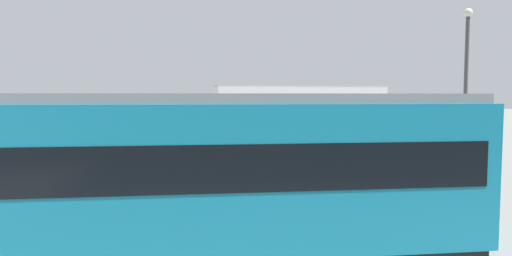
{
  "coord_description": "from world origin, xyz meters",
  "views": [
    {
      "loc": [
        4.72,
        26.03,
        3.36
      ],
      "look_at": [
        0.39,
        4.89,
        1.8
      ],
      "focal_mm": 31.64,
      "sensor_mm": 36.0,
      "label": 1
    }
  ],
  "objects_px": {
    "double_decker_bus": "(300,115)",
    "street_lamp": "(466,79)",
    "pedestrian_near_railing": "(210,141)",
    "info_sign": "(166,132)",
    "pedestrian_crossing": "(234,148)",
    "tram_yellow": "(109,174)"
  },
  "relations": [
    {
      "from": "double_decker_bus",
      "to": "street_lamp",
      "type": "distance_m",
      "value": 13.05
    },
    {
      "from": "pedestrian_near_railing",
      "to": "street_lamp",
      "type": "distance_m",
      "value": 12.19
    },
    {
      "from": "pedestrian_near_railing",
      "to": "info_sign",
      "type": "relative_size",
      "value": 0.77
    },
    {
      "from": "pedestrian_crossing",
      "to": "double_decker_bus",
      "type": "bearing_deg",
      "value": -122.97
    },
    {
      "from": "double_decker_bus",
      "to": "tram_yellow",
      "type": "distance_m",
      "value": 21.88
    },
    {
      "from": "pedestrian_near_railing",
      "to": "info_sign",
      "type": "bearing_deg",
      "value": 25.9
    },
    {
      "from": "tram_yellow",
      "to": "double_decker_bus",
      "type": "bearing_deg",
      "value": -117.4
    },
    {
      "from": "pedestrian_crossing",
      "to": "street_lamp",
      "type": "xyz_separation_m",
      "value": [
        -9.11,
        3.37,
        3.03
      ]
    },
    {
      "from": "pedestrian_near_railing",
      "to": "pedestrian_crossing",
      "type": "relative_size",
      "value": 1.04
    },
    {
      "from": "tram_yellow",
      "to": "street_lamp",
      "type": "relative_size",
      "value": 2.28
    },
    {
      "from": "double_decker_bus",
      "to": "tram_yellow",
      "type": "relative_size",
      "value": 0.75
    },
    {
      "from": "tram_yellow",
      "to": "info_sign",
      "type": "bearing_deg",
      "value": -95.6
    },
    {
      "from": "double_decker_bus",
      "to": "street_lamp",
      "type": "xyz_separation_m",
      "value": [
        -3.2,
        12.5,
        1.98
      ]
    },
    {
      "from": "info_sign",
      "to": "tram_yellow",
      "type": "bearing_deg",
      "value": 84.4
    },
    {
      "from": "tram_yellow",
      "to": "pedestrian_near_railing",
      "type": "bearing_deg",
      "value": -104.18
    },
    {
      "from": "double_decker_bus",
      "to": "pedestrian_near_railing",
      "type": "xyz_separation_m",
      "value": [
        6.68,
        6.0,
        -1.0
      ]
    },
    {
      "from": "pedestrian_crossing",
      "to": "pedestrian_near_railing",
      "type": "bearing_deg",
      "value": -76.3
    },
    {
      "from": "pedestrian_crossing",
      "to": "info_sign",
      "type": "height_order",
      "value": "info_sign"
    },
    {
      "from": "info_sign",
      "to": "street_lamp",
      "type": "height_order",
      "value": "street_lamp"
    },
    {
      "from": "pedestrian_crossing",
      "to": "info_sign",
      "type": "distance_m",
      "value": 3.64
    },
    {
      "from": "tram_yellow",
      "to": "pedestrian_crossing",
      "type": "height_order",
      "value": "tram_yellow"
    },
    {
      "from": "double_decker_bus",
      "to": "street_lamp",
      "type": "height_order",
      "value": "street_lamp"
    }
  ]
}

